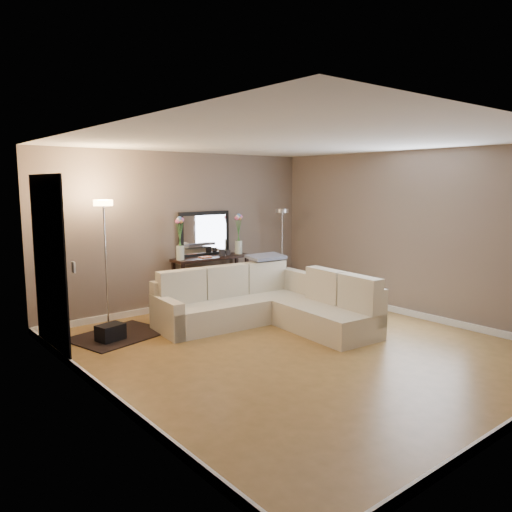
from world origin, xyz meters
TOP-DOWN VIEW (x-y plane):
  - floor at (0.00, 0.00)m, footprint 5.00×5.50m
  - ceiling at (0.00, 0.00)m, footprint 5.00×5.50m
  - wall_back at (0.00, 2.76)m, footprint 5.00×0.02m
  - wall_left at (-2.51, 0.00)m, footprint 0.02×5.50m
  - wall_right at (2.51, 0.00)m, footprint 0.02×5.50m
  - baseboard_back at (0.00, 2.73)m, footprint 5.00×0.03m
  - baseboard_left at (-2.48, 0.00)m, footprint 0.03×5.50m
  - baseboard_right at (2.48, 0.00)m, footprint 0.03×5.50m
  - doorway at (-2.48, 1.70)m, footprint 0.02×1.20m
  - switch_plate at (-2.48, 0.85)m, footprint 0.02×0.08m
  - sectional_sofa at (0.39, 1.05)m, footprint 2.47×2.51m
  - throw_blanket at (0.88, 1.62)m, footprint 0.62×0.37m
  - console_table at (0.32, 2.51)m, footprint 1.40×0.38m
  - leaning_mirror at (0.40, 2.69)m, footprint 0.99×0.06m
  - table_decor at (0.40, 2.47)m, footprint 0.59×0.13m
  - flower_vase_left at (-0.19, 2.51)m, footprint 0.16×0.13m
  - flower_vase_right at (0.99, 2.50)m, footprint 0.16×0.13m
  - floor_lamp_lit at (-1.54, 2.27)m, footprint 0.32×0.32m
  - floor_lamp_unlit at (1.85, 2.32)m, footprint 0.25×0.25m
  - charcoal_rug at (-1.55, 1.91)m, footprint 1.40×1.18m
  - black_bag at (-1.73, 1.76)m, footprint 0.39×0.32m

SIDE VIEW (x-z plane):
  - floor at x=0.00m, z-range -0.01..0.00m
  - charcoal_rug at x=-1.55m, z-range 0.00..0.02m
  - baseboard_back at x=0.00m, z-range 0.00..0.10m
  - baseboard_left at x=-2.48m, z-range 0.00..0.10m
  - baseboard_right at x=2.48m, z-range 0.00..0.10m
  - black_bag at x=-1.73m, z-range 0.00..0.23m
  - sectional_sofa at x=0.39m, z-range -0.11..0.74m
  - console_table at x=0.32m, z-range 0.06..0.91m
  - table_decor at x=0.40m, z-range 0.80..0.94m
  - throw_blanket at x=0.88m, z-range 0.88..0.96m
  - doorway at x=-2.48m, z-range 0.00..2.20m
  - flower_vase_left at x=-0.19m, z-range 0.78..1.51m
  - flower_vase_right at x=0.99m, z-range 0.78..1.51m
  - floor_lamp_unlit at x=1.85m, z-range 0.34..1.97m
  - switch_plate at x=-2.48m, z-range 1.14..1.26m
  - leaning_mirror at x=0.40m, z-range 0.85..1.62m
  - wall_back at x=0.00m, z-range 0.00..2.60m
  - wall_left at x=-2.51m, z-range 0.00..2.60m
  - wall_right at x=2.51m, z-range 0.00..2.60m
  - floor_lamp_lit at x=-1.54m, z-range 0.38..2.25m
  - ceiling at x=0.00m, z-range 2.60..2.61m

